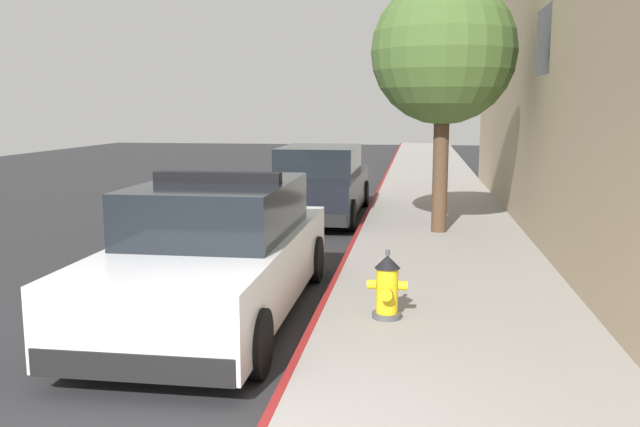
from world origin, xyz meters
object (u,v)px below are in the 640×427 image
(street_tree, at_px, (444,53))
(police_cruiser, at_px, (218,253))
(fire_hydrant, at_px, (387,287))
(parked_car_silver_ahead, at_px, (319,184))

(street_tree, bearing_deg, police_cruiser, -117.93)
(fire_hydrant, height_order, street_tree, street_tree)
(police_cruiser, height_order, street_tree, street_tree)
(police_cruiser, distance_m, parked_car_silver_ahead, 7.29)
(police_cruiser, xyz_separation_m, fire_hydrant, (1.98, -0.25, -0.26))
(parked_car_silver_ahead, bearing_deg, police_cruiser, -90.92)
(police_cruiser, relative_size, fire_hydrant, 6.37)
(fire_hydrant, distance_m, street_tree, 6.11)
(parked_car_silver_ahead, xyz_separation_m, fire_hydrant, (1.86, -7.54, -0.26))
(parked_car_silver_ahead, distance_m, street_tree, 4.30)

